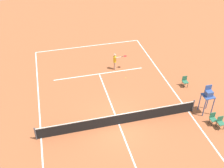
{
  "coord_description": "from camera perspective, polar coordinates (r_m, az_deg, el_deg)",
  "views": [
    {
      "loc": [
        4.09,
        13.92,
        14.13
      ],
      "look_at": [
        -0.48,
        -3.89,
        0.8
      ],
      "focal_mm": 44.17,
      "sensor_mm": 36.0,
      "label": 1
    }
  ],
  "objects": [
    {
      "name": "ground_plane",
      "position": [
        20.25,
        1.43,
        -8.32
      ],
      "size": [
        60.0,
        60.0,
        0.0
      ],
      "primitive_type": "plane",
      "color": "#AD5933"
    },
    {
      "name": "tennis_net",
      "position": [
        19.91,
        1.46,
        -7.3
      ],
      "size": [
        11.81,
        0.1,
        1.07
      ],
      "color": "#4C4C51",
      "rests_on": "ground"
    },
    {
      "name": "court_lines",
      "position": [
        20.25,
        1.43,
        -8.31
      ],
      "size": [
        11.21,
        24.81,
        0.01
      ],
      "color": "white",
      "rests_on": "ground"
    },
    {
      "name": "tennis_ball",
      "position": [
        24.81,
        2.85,
        1.27
      ],
      "size": [
        0.07,
        0.07,
        0.07
      ],
      "primitive_type": "sphere",
      "color": "#CCE033",
      "rests_on": "ground"
    },
    {
      "name": "courtside_chair_mid",
      "position": [
        24.34,
        14.88,
        0.62
      ],
      "size": [
        0.44,
        0.46,
        0.95
      ],
      "color": "#262626",
      "rests_on": "ground"
    },
    {
      "name": "umpire_chair",
      "position": [
        21.4,
        19.29,
        -2.24
      ],
      "size": [
        0.8,
        0.8,
        2.41
      ],
      "color": "#38518C",
      "rests_on": "ground"
    },
    {
      "name": "courtside_chair_near",
      "position": [
        21.09,
        21.57,
        -7.33
      ],
      "size": [
        0.44,
        0.46,
        0.95
      ],
      "color": "#262626",
      "rests_on": "ground"
    },
    {
      "name": "courtside_chair_far",
      "position": [
        21.2,
        20.18,
        -6.67
      ],
      "size": [
        0.44,
        0.46,
        0.95
      ],
      "color": "#262626",
      "rests_on": "ground"
    },
    {
      "name": "player_serving",
      "position": [
        25.55,
        0.69,
        4.98
      ],
      "size": [
        1.29,
        0.46,
        1.66
      ],
      "rotation": [
        0.0,
        0.0,
        1.69
      ],
      "color": "#D8A884",
      "rests_on": "ground"
    }
  ]
}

